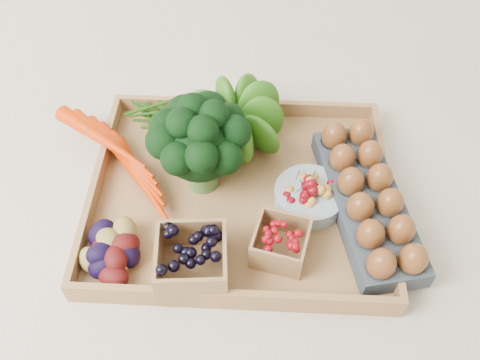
{
  "coord_description": "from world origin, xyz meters",
  "views": [
    {
      "loc": [
        0.03,
        -0.6,
        0.82
      ],
      "look_at": [
        0.0,
        0.0,
        0.06
      ],
      "focal_mm": 40.0,
      "sensor_mm": 36.0,
      "label": 1
    }
  ],
  "objects_px": {
    "egg_carton": "(366,204)",
    "tray": "(240,197)",
    "broccoli": "(201,158)",
    "cherry_bowl": "(309,197)"
  },
  "relations": [
    {
      "from": "cherry_bowl",
      "to": "egg_carton",
      "type": "bearing_deg",
      "value": -7.0
    },
    {
      "from": "broccoli",
      "to": "egg_carton",
      "type": "xyz_separation_m",
      "value": [
        0.3,
        -0.05,
        -0.05
      ]
    },
    {
      "from": "egg_carton",
      "to": "tray",
      "type": "bearing_deg",
      "value": 162.19
    },
    {
      "from": "cherry_bowl",
      "to": "egg_carton",
      "type": "distance_m",
      "value": 0.1
    },
    {
      "from": "tray",
      "to": "egg_carton",
      "type": "height_order",
      "value": "egg_carton"
    },
    {
      "from": "tray",
      "to": "cherry_bowl",
      "type": "xyz_separation_m",
      "value": [
        0.13,
        -0.01,
        0.02
      ]
    },
    {
      "from": "broccoli",
      "to": "egg_carton",
      "type": "bearing_deg",
      "value": -8.95
    },
    {
      "from": "egg_carton",
      "to": "broccoli",
      "type": "bearing_deg",
      "value": 158.92
    },
    {
      "from": "tray",
      "to": "cherry_bowl",
      "type": "distance_m",
      "value": 0.13
    },
    {
      "from": "cherry_bowl",
      "to": "broccoli",
      "type": "bearing_deg",
      "value": 170.04
    }
  ]
}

